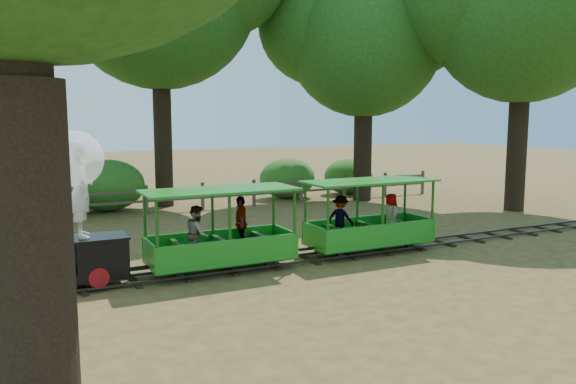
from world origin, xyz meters
name	(u,v)px	position (x,y,z in m)	size (l,w,h in m)	color
ground	(345,256)	(0.00, 0.00, 0.00)	(90.00, 90.00, 0.00)	olive
track	(345,253)	(0.00, 0.00, 0.07)	(22.00, 1.00, 0.10)	#3F3D3A
locomotive	(48,201)	(-6.51, 0.07, 1.77)	(2.72, 1.28, 3.13)	black
carriage_front	(220,237)	(-3.16, 0.01, 0.76)	(3.27, 1.39, 1.70)	#1D871E
carriage_rear	(366,223)	(0.60, 0.01, 0.74)	(3.27, 1.34, 1.70)	#1D871E
oak_ne	(363,29)	(5.47, 7.58, 6.69)	(7.69, 6.77, 9.46)	#2D2116
fence	(229,192)	(0.00, 8.00, 0.58)	(18.10, 0.10, 1.00)	brown
shrub_west	(68,189)	(-5.40, 9.30, 0.87)	(2.51, 1.93, 1.74)	#2D6B1E
shrub_mid_w	(107,185)	(-4.09, 9.30, 0.92)	(2.65, 2.04, 1.83)	#2D6B1E
shrub_mid_e	(287,178)	(3.04, 9.30, 0.82)	(2.38, 1.83, 1.65)	#2D6B1E
shrub_east	(348,176)	(5.99, 9.30, 0.77)	(2.22, 1.70, 1.53)	#2D6B1E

